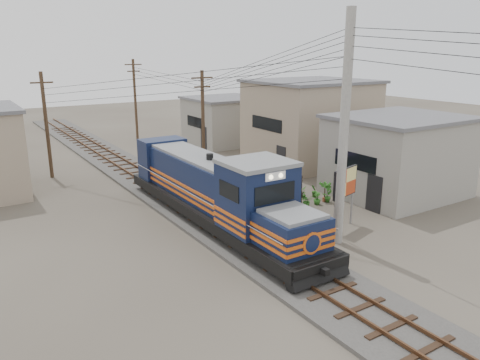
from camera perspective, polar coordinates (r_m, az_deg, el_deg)
ground at (r=19.91m, az=3.39°, el=-9.22°), size 120.00×120.00×0.00m
ballast at (r=28.05m, az=-8.64°, el=-1.70°), size 3.60×70.00×0.16m
track at (r=28.00m, az=-8.65°, el=-1.35°), size 1.15×70.00×0.12m
locomotive at (r=22.73m, az=-2.95°, el=-1.50°), size 2.82×15.32×3.80m
utility_pole_main at (r=20.26m, az=12.56°, el=5.72°), size 0.40×0.40×10.00m
wooden_pole_mid at (r=32.69m, az=-4.54°, el=7.37°), size 1.60×0.24×7.00m
wooden_pole_far at (r=45.52m, az=-12.66°, el=9.71°), size 1.60×0.24×7.50m
wooden_pole_left at (r=33.40m, az=-22.55°, el=6.41°), size 1.60×0.24×7.00m
power_lines at (r=25.37m, az=-8.21°, el=13.70°), size 9.65×19.00×3.30m
shophouse_front at (r=28.92m, az=18.67°, el=2.84°), size 7.35×6.30×4.70m
shophouse_mid at (r=35.65m, az=8.54°, el=7.02°), size 8.40×7.35×6.20m
shophouse_back at (r=42.97m, az=-1.86°, el=7.29°), size 6.30×6.30×4.20m
billboard at (r=22.66m, az=12.69°, el=-0.52°), size 1.90×0.64×3.00m
market_umbrella at (r=27.36m, az=4.04°, el=2.56°), size 2.71×2.71×2.48m
vendor at (r=26.38m, az=7.23°, el=-1.08°), size 0.65×0.48×1.64m
plant_nursery at (r=26.61m, az=5.97°, el=-1.74°), size 3.60×3.17×1.10m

